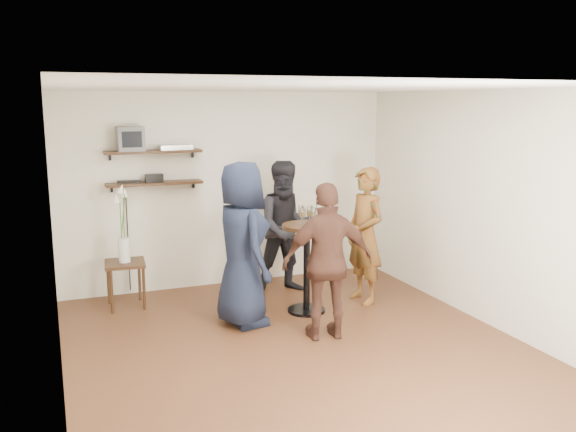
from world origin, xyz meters
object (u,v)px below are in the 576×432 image
(crt_monitor, at_px, (130,139))
(radio, at_px, (154,178))
(person_navy, at_px, (242,244))
(person_plaid, at_px, (365,235))
(person_dark, at_px, (287,227))
(dvd_deck, at_px, (175,147))
(drinks_table, at_px, (307,256))
(person_brown, at_px, (328,262))
(side_table, at_px, (125,269))

(crt_monitor, relative_size, radio, 1.45)
(person_navy, bearing_deg, radio, 18.60)
(radio, height_order, person_plaid, person_plaid)
(person_dark, height_order, person_navy, person_navy)
(dvd_deck, distance_m, drinks_table, 2.21)
(drinks_table, height_order, person_navy, person_navy)
(person_brown, bearing_deg, dvd_deck, -54.81)
(side_table, relative_size, drinks_table, 0.53)
(radio, distance_m, person_navy, 1.73)
(person_dark, bearing_deg, dvd_deck, 162.87)
(person_plaid, bearing_deg, person_brown, -52.42)
(crt_monitor, xyz_separation_m, drinks_table, (1.79, -1.36, -1.34))
(side_table, bearing_deg, radio, 40.51)
(crt_monitor, bearing_deg, person_brown, -52.56)
(person_dark, bearing_deg, person_navy, -129.02)
(drinks_table, bearing_deg, crt_monitor, 142.68)
(side_table, xyz_separation_m, person_dark, (2.05, -0.15, 0.39))
(dvd_deck, relative_size, person_brown, 0.24)
(crt_monitor, relative_size, side_table, 0.57)
(side_table, distance_m, person_dark, 2.09)
(person_dark, bearing_deg, side_table, -178.97)
(radio, xyz_separation_m, person_brown, (1.40, -2.19, -0.69))
(side_table, bearing_deg, crt_monitor, 64.64)
(radio, relative_size, person_dark, 0.13)
(radio, relative_size, person_brown, 0.13)
(side_table, height_order, person_navy, person_navy)
(person_dark, distance_m, person_navy, 1.29)
(radio, relative_size, person_navy, 0.12)
(radio, distance_m, person_dark, 1.80)
(crt_monitor, bearing_deg, drinks_table, -37.32)
(drinks_table, bearing_deg, side_table, 153.73)
(dvd_deck, xyz_separation_m, side_table, (-0.74, -0.39, -1.43))
(side_table, xyz_separation_m, person_navy, (1.15, -1.07, 0.45))
(drinks_table, bearing_deg, person_plaid, 6.79)
(dvd_deck, xyz_separation_m, person_brown, (1.12, -2.19, -1.07))
(person_brown, bearing_deg, person_navy, -37.58)
(dvd_deck, height_order, person_plaid, dvd_deck)
(side_table, xyz_separation_m, drinks_table, (1.97, -0.97, 0.21))
(person_dark, bearing_deg, drinks_table, -90.00)
(person_plaid, relative_size, person_navy, 0.92)
(person_plaid, height_order, person_navy, person_navy)
(radio, height_order, person_brown, person_brown)
(drinks_table, distance_m, person_plaid, 0.85)
(dvd_deck, bearing_deg, person_navy, -74.25)
(side_table, xyz_separation_m, person_plaid, (2.80, -0.88, 0.37))
(crt_monitor, height_order, side_table, crt_monitor)
(person_plaid, bearing_deg, side_table, -114.18)
(drinks_table, xyz_separation_m, person_dark, (0.07, 0.83, 0.18))
(crt_monitor, xyz_separation_m, person_dark, (1.86, -0.54, -1.15))
(crt_monitor, relative_size, person_brown, 0.19)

